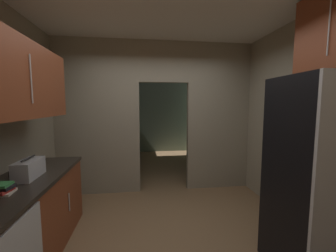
% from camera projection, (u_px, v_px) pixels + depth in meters
% --- Properties ---
extents(ground, '(20.00, 20.00, 0.00)m').
position_uv_depth(ground, '(168.00, 244.00, 2.46)').
color(ground, brown).
extents(kitchen_overhead_slab, '(3.99, 7.24, 0.06)m').
position_uv_depth(kitchen_overhead_slab, '(163.00, 11.00, 2.65)').
color(kitchen_overhead_slab, silver).
extents(kitchen_partition, '(3.59, 0.12, 2.78)m').
position_uv_depth(kitchen_partition, '(155.00, 113.00, 3.90)').
color(kitchen_partition, gray).
rests_on(kitchen_partition, ground).
extents(adjoining_room_shell, '(3.59, 3.39, 2.78)m').
position_uv_depth(adjoining_room_shell, '(151.00, 113.00, 6.14)').
color(adjoining_room_shell, slate).
rests_on(adjoining_room_shell, ground).
extents(refrigerator, '(0.83, 0.72, 1.89)m').
position_uv_depth(refrigerator, '(323.00, 178.00, 1.97)').
color(refrigerator, black).
rests_on(refrigerator, ground).
extents(lower_cabinet_run, '(0.64, 2.02, 0.88)m').
position_uv_depth(lower_cabinet_run, '(21.00, 227.00, 2.05)').
color(lower_cabinet_run, brown).
rests_on(lower_cabinet_run, ground).
extents(upper_cabinet_counterside, '(0.36, 1.82, 0.75)m').
position_uv_depth(upper_cabinet_counterside, '(10.00, 79.00, 1.91)').
color(upper_cabinet_counterside, brown).
extents(boombox, '(0.18, 0.37, 0.21)m').
position_uv_depth(boombox, '(29.00, 169.00, 2.16)').
color(boombox, '#B2B2B7').
rests_on(boombox, lower_cabinet_run).
extents(book_stack, '(0.14, 0.18, 0.09)m').
position_uv_depth(book_stack, '(4.00, 189.00, 1.77)').
color(book_stack, beige).
rests_on(book_stack, lower_cabinet_run).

